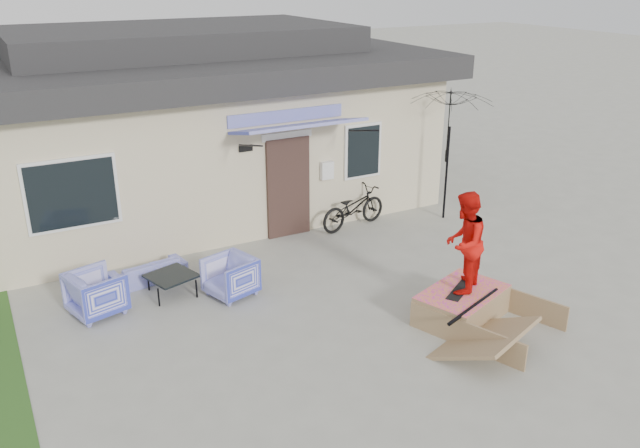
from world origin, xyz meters
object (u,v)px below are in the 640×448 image
skateboard (460,289)px  bicycle (353,203)px  armchair_right (230,275)px  armchair_left (96,291)px  patio_umbrella (449,142)px  skater (464,241)px  coffee_table (172,284)px  skate_ramp (462,305)px  loveseat (147,267)px

skateboard → bicycle: bearing=51.0°
armchair_right → skateboard: 3.87m
bicycle → skateboard: 4.24m
armchair_left → patio_umbrella: size_ratio=0.37×
skater → coffee_table: bearing=-74.2°
bicycle → skate_ramp: 4.29m
coffee_table → skateboard: size_ratio=0.90×
loveseat → skater: size_ratio=0.83×
armchair_left → patio_umbrella: patio_umbrella is taller
loveseat → patio_umbrella: size_ratio=0.62×
armchair_left → skater: bearing=-135.4°
armchair_right → bicycle: size_ratio=0.45×
skateboard → loveseat: bearing=106.0°
armchair_right → bicycle: (3.51, 1.71, 0.16)m
loveseat → patio_umbrella: (6.72, -0.02, 1.48)m
skateboard → skater: 0.84m
armchair_right → loveseat: bearing=-154.9°
bicycle → skateboard: bicycle is taller
coffee_table → skater: size_ratio=0.45×
loveseat → skater: skater is taller
skate_ramp → skater: bearing=90.0°
bicycle → skate_ramp: (-0.54, -4.25, -0.30)m
patio_umbrella → loveseat: bearing=179.9°
loveseat → coffee_table: size_ratio=1.85×
skate_ramp → armchair_right: bearing=119.6°
skate_ramp → coffee_table: bearing=121.6°
loveseat → armchair_left: 1.31m
loveseat → armchair_left: (-1.03, -0.80, 0.14)m
skate_ramp → skater: skater is taller
armchair_right → patio_umbrella: size_ratio=0.35×
armchair_right → skater: bearing=32.9°
loveseat → skateboard: 5.52m
loveseat → skate_ramp: loveseat is taller
armchair_left → coffee_table: size_ratio=1.11×
armchair_right → skateboard: armchair_right is taller
loveseat → skateboard: skateboard is taller
armchair_right → armchair_left: bearing=-118.5°
skater → armchair_right: bearing=-76.2°
armchair_right → skateboard: bearing=32.9°
coffee_table → patio_umbrella: 6.71m
armchair_right → skater: skater is taller
loveseat → coffee_table: 0.75m
armchair_right → skate_ramp: (2.97, -2.54, -0.14)m
armchair_left → skater: 5.96m
armchair_left → skateboard: 5.89m
loveseat → bicycle: size_ratio=0.80×
bicycle → skateboard: size_ratio=2.10×
coffee_table → skater: (3.83, -3.02, 1.17)m
bicycle → loveseat: bearing=85.2°
loveseat → bicycle: bicycle is taller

